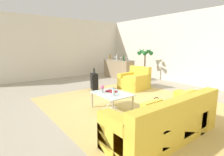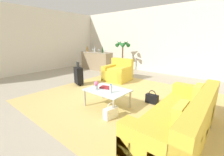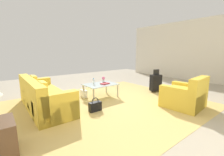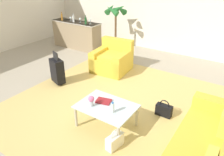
# 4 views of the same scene
# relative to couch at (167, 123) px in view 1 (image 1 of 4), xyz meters

# --- Properties ---
(ground_plane) EXTENTS (12.00, 12.00, 0.00)m
(ground_plane) POSITION_rel_couch_xyz_m (-2.19, 0.60, -0.30)
(ground_plane) COLOR #A89E89
(wall_back) EXTENTS (10.24, 0.12, 3.10)m
(wall_back) POSITION_rel_couch_xyz_m (-2.19, 4.66, 1.25)
(wall_back) COLOR silver
(wall_back) RESTS_ON ground
(wall_left) EXTENTS (0.12, 8.00, 3.10)m
(wall_left) POSITION_rel_couch_xyz_m (-7.25, 0.60, 1.25)
(wall_left) COLOR silver
(wall_left) RESTS_ON ground
(area_rug) EXTENTS (5.20, 4.40, 0.01)m
(area_rug) POSITION_rel_couch_xyz_m (-1.59, 0.80, -0.30)
(area_rug) COLOR tan
(area_rug) RESTS_ON ground
(couch) EXTENTS (0.86, 2.34, 0.84)m
(couch) POSITION_rel_couch_xyz_m (0.00, 0.00, 0.00)
(couch) COLOR gold
(couch) RESTS_ON ground
(armchair) EXTENTS (1.03, 1.02, 0.86)m
(armchair) POSITION_rel_couch_xyz_m (-3.09, 2.27, -0.00)
(armchair) COLOR gold
(armchair) RESTS_ON ground
(coffee_table) EXTENTS (1.03, 0.75, 0.45)m
(coffee_table) POSITION_rel_couch_xyz_m (-1.79, 0.10, 0.09)
(coffee_table) COLOR silver
(coffee_table) RESTS_ON ground
(water_bottle) EXTENTS (0.06, 0.06, 0.20)m
(water_bottle) POSITION_rel_couch_xyz_m (-1.59, -0.00, 0.24)
(water_bottle) COLOR silver
(water_bottle) RESTS_ON coffee_table
(coffee_table_book) EXTENTS (0.31, 0.25, 0.03)m
(coffee_table_book) POSITION_rel_couch_xyz_m (-1.91, 0.18, 0.16)
(coffee_table_book) COLOR maroon
(coffee_table_book) RESTS_ON coffee_table
(flower_vase) EXTENTS (0.11, 0.11, 0.21)m
(flower_vase) POSITION_rel_couch_xyz_m (-2.01, -0.05, 0.27)
(flower_vase) COLOR #B2B7BC
(flower_vase) RESTS_ON coffee_table
(bar_console) EXTENTS (1.90, 0.56, 0.96)m
(bar_console) POSITION_rel_couch_xyz_m (-5.29, 3.20, 0.19)
(bar_console) COLOR #937F60
(bar_console) RESTS_ON ground
(wine_glass_leftmost) EXTENTS (0.08, 0.08, 0.15)m
(wine_glass_leftmost) POSITION_rel_couch_xyz_m (-5.94, 3.21, 0.77)
(wine_glass_leftmost) COLOR silver
(wine_glass_leftmost) RESTS_ON bar_console
(wine_glass_left_of_centre) EXTENTS (0.08, 0.08, 0.15)m
(wine_glass_left_of_centre) POSITION_rel_couch_xyz_m (-5.50, 3.18, 0.77)
(wine_glass_left_of_centre) COLOR silver
(wine_glass_left_of_centre) RESTS_ON bar_console
(wine_glass_right_of_centre) EXTENTS (0.08, 0.08, 0.15)m
(wine_glass_right_of_centre) POSITION_rel_couch_xyz_m (-5.07, 3.19, 0.77)
(wine_glass_right_of_centre) COLOR silver
(wine_glass_right_of_centre) RESTS_ON bar_console
(wine_glass_rightmost) EXTENTS (0.08, 0.08, 0.15)m
(wine_glass_rightmost) POSITION_rel_couch_xyz_m (-4.64, 3.21, 0.77)
(wine_glass_rightmost) COLOR silver
(wine_glass_rightmost) RESTS_ON bar_console
(wine_bottle_amber) EXTENTS (0.07, 0.07, 0.30)m
(wine_bottle_amber) POSITION_rel_couch_xyz_m (-5.84, 3.10, 0.78)
(wine_bottle_amber) COLOR brown
(wine_bottle_amber) RESTS_ON bar_console
(wine_bottle_clear) EXTENTS (0.07, 0.07, 0.30)m
(wine_bottle_clear) POSITION_rel_couch_xyz_m (-5.28, 3.10, 0.78)
(wine_bottle_clear) COLOR silver
(wine_bottle_clear) RESTS_ON bar_console
(wine_bottle_green) EXTENTS (0.07, 0.07, 0.30)m
(wine_bottle_green) POSITION_rel_couch_xyz_m (-4.73, 3.10, 0.78)
(wine_bottle_green) COLOR #194C23
(wine_bottle_green) RESTS_ON bar_console
(suitcase_black) EXTENTS (0.45, 0.34, 0.85)m
(suitcase_black) POSITION_rel_couch_xyz_m (-3.79, 0.80, 0.06)
(suitcase_black) COLOR black
(suitcase_black) RESTS_ON ground
(handbag_black) EXTENTS (0.32, 0.14, 0.36)m
(handbag_black) POSITION_rel_couch_xyz_m (-1.02, 1.00, -0.17)
(handbag_black) COLOR black
(handbag_black) RESTS_ON ground
(handbag_white) EXTENTS (0.19, 0.34, 0.36)m
(handbag_white) POSITION_rel_couch_xyz_m (-1.36, -0.27, -0.17)
(handbag_white) COLOR white
(handbag_white) RESTS_ON ground
(potted_palm) EXTENTS (0.64, 0.64, 1.61)m
(potted_palm) POSITION_rel_couch_xyz_m (-3.99, 3.80, 0.64)
(potted_palm) COLOR #514C56
(potted_palm) RESTS_ON ground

